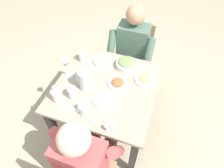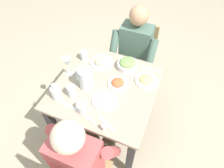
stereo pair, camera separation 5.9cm
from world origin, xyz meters
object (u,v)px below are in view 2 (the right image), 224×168
(water_pitcher, at_px, (86,78))
(plate_rice_curry, at_px, (118,83))
(diner_far, at_px, (84,152))
(wine_glass, at_px, (67,63))
(diner_near, at_px, (132,56))
(water_glass_by_pitcher, at_px, (82,108))
(oil_carafe, at_px, (56,93))
(plate_fries, at_px, (147,80))
(dining_table, at_px, (106,94))
(salt_shaker, at_px, (103,128))
(plate_yoghurt, at_px, (105,100))
(salad_bowl, at_px, (127,64))
(plate_beans, at_px, (101,61))
(chair_near, at_px, (137,55))
(water_glass_far_right, at_px, (84,55))
(water_glass_near_left, at_px, (72,91))

(water_pitcher, bearing_deg, plate_rice_curry, -154.97)
(diner_far, distance_m, wine_glass, 0.75)
(diner_near, relative_size, water_glass_by_pitcher, 13.41)
(water_pitcher, bearing_deg, diner_far, 114.51)
(wine_glass, bearing_deg, oil_carafe, 98.87)
(plate_rice_curry, relative_size, plate_fries, 0.86)
(dining_table, height_order, plate_rice_curry, plate_rice_curry)
(dining_table, bearing_deg, salt_shaker, 111.12)
(plate_yoghurt, height_order, wine_glass, wine_glass)
(water_pitcher, xyz_separation_m, salad_bowl, (-0.25, -0.35, -0.05))
(plate_beans, bearing_deg, water_glass_by_pitcher, 99.16)
(chair_near, distance_m, water_glass_by_pitcher, 1.12)
(plate_rice_curry, bearing_deg, oil_carafe, 38.23)
(wine_glass, bearing_deg, salad_bowl, -147.19)
(water_pitcher, height_order, salt_shaker, water_pitcher)
(plate_rice_curry, xyz_separation_m, water_glass_far_right, (0.43, -0.18, 0.03))
(chair_near, xyz_separation_m, water_glass_far_right, (0.39, 0.54, 0.29))
(plate_beans, distance_m, oil_carafe, 0.54)
(plate_fries, relative_size, water_glass_far_right, 2.07)
(dining_table, distance_m, chair_near, 0.78)
(wine_glass, bearing_deg, water_pitcher, 164.43)
(water_glass_by_pitcher, xyz_separation_m, wine_glass, (0.29, -0.30, 0.10))
(salad_bowl, xyz_separation_m, water_glass_far_right, (0.43, 0.05, 0.01))
(oil_carafe, bearing_deg, salt_shaker, 165.44)
(plate_fries, bearing_deg, water_glass_by_pitcher, 52.40)
(water_pitcher, height_order, plate_yoghurt, water_pitcher)
(water_pitcher, bearing_deg, dining_table, -158.99)
(plate_yoghurt, relative_size, water_glass_near_left, 1.97)
(chair_near, relative_size, water_glass_by_pitcher, 9.96)
(water_glass_near_left, distance_m, wine_glass, 0.26)
(plate_beans, xyz_separation_m, wine_glass, (0.20, 0.25, 0.12))
(plate_rice_curry, height_order, wine_glass, wine_glass)
(salad_bowl, distance_m, water_glass_near_left, 0.58)
(diner_far, bearing_deg, diner_near, -89.29)
(water_glass_by_pitcher, height_order, oil_carafe, oil_carafe)
(diner_near, bearing_deg, diner_far, 90.71)
(chair_near, distance_m, water_glass_far_right, 0.73)
(plate_rice_curry, bearing_deg, plate_fries, -148.75)
(plate_fries, relative_size, oil_carafe, 1.25)
(dining_table, height_order, plate_beans, plate_beans)
(water_glass_near_left, distance_m, oil_carafe, 0.12)
(water_pitcher, height_order, water_glass_far_right, water_pitcher)
(water_glass_by_pitcher, bearing_deg, salad_bowl, -105.35)
(water_glass_by_pitcher, bearing_deg, dining_table, -103.07)
(plate_fries, bearing_deg, chair_near, -66.66)
(water_pitcher, height_order, plate_rice_curry, water_pitcher)
(salad_bowl, xyz_separation_m, water_glass_by_pitcher, (0.16, 0.60, 0.00))
(wine_glass, relative_size, salt_shaker, 3.63)
(plate_beans, distance_m, plate_rice_curry, 0.32)
(plate_yoghurt, distance_m, water_glass_near_left, 0.28)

